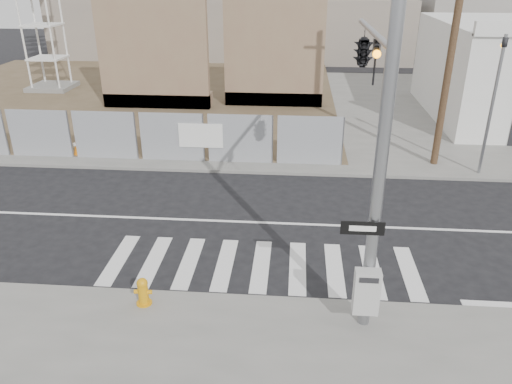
# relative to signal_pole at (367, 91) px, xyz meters

# --- Properties ---
(ground) EXTENTS (100.00, 100.00, 0.00)m
(ground) POSITION_rel_signal_pole_xyz_m (-2.49, 2.05, -4.78)
(ground) COLOR black
(ground) RESTS_ON ground
(sidewalk_far) EXTENTS (50.00, 20.00, 0.12)m
(sidewalk_far) POSITION_rel_signal_pole_xyz_m (-2.49, 16.05, -4.72)
(sidewalk_far) COLOR slate
(sidewalk_far) RESTS_ON ground
(signal_pole) EXTENTS (0.96, 5.87, 7.00)m
(signal_pole) POSITION_rel_signal_pole_xyz_m (0.00, 0.00, 0.00)
(signal_pole) COLOR gray
(signal_pole) RESTS_ON sidewalk_near
(far_signal_pole) EXTENTS (0.16, 0.20, 5.60)m
(far_signal_pole) POSITION_rel_signal_pole_xyz_m (5.51, 6.65, -1.30)
(far_signal_pole) COLOR gray
(far_signal_pole) RESTS_ON sidewalk_far
(chain_link_fence) EXTENTS (24.60, 0.04, 2.00)m
(chain_link_fence) POSITION_rel_signal_pole_xyz_m (-12.49, 7.05, -3.66)
(chain_link_fence) COLOR gray
(chain_link_fence) RESTS_ON sidewalk_far
(concrete_wall_left) EXTENTS (6.00, 1.30, 8.00)m
(concrete_wall_left) POSITION_rel_signal_pole_xyz_m (-9.49, 15.13, -1.40)
(concrete_wall_left) COLOR #7A5D49
(concrete_wall_left) RESTS_ON sidewalk_far
(concrete_wall_right) EXTENTS (5.50, 1.30, 8.00)m
(concrete_wall_right) POSITION_rel_signal_pole_xyz_m (-2.99, 16.13, -1.40)
(concrete_wall_right) COLOR #7A5D49
(concrete_wall_right) RESTS_ON sidewalk_far
(utility_pole_right) EXTENTS (1.60, 0.28, 10.00)m
(utility_pole_right) POSITION_rel_signal_pole_xyz_m (4.01, 7.55, 0.42)
(utility_pole_right) COLOR #503925
(utility_pole_right) RESTS_ON sidewalk_far
(fire_hydrant) EXTENTS (0.44, 0.42, 0.71)m
(fire_hydrant) POSITION_rel_signal_pole_xyz_m (-5.15, -2.50, -4.31)
(fire_hydrant) COLOR #CC880B
(fire_hydrant) RESTS_ON sidewalk_near
(traffic_cone_c) EXTENTS (0.43, 0.43, 0.76)m
(traffic_cone_c) POSITION_rel_signal_pole_xyz_m (-10.87, 7.27, -4.29)
(traffic_cone_c) COLOR orange
(traffic_cone_c) RESTS_ON sidewalk_far
(traffic_cone_d) EXTENTS (0.54, 0.54, 0.79)m
(traffic_cone_d) POSITION_rel_signal_pole_xyz_m (-6.28, 7.44, -4.28)
(traffic_cone_d) COLOR #D74B0B
(traffic_cone_d) RESTS_ON sidewalk_far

